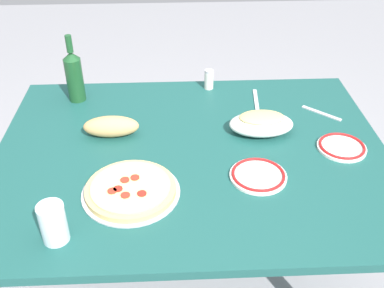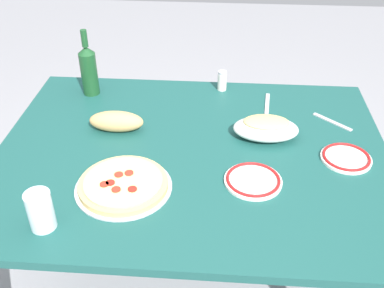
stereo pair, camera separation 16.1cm
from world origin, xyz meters
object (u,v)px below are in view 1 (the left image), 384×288
Objects in this scene: dining_table at (192,174)px; baked_pasta_dish at (261,123)px; water_glass at (53,223)px; spice_shaker at (209,79)px; side_plate_near at (258,175)px; wine_bottle at (74,75)px; bread_loaf at (111,126)px; side_plate_far at (342,147)px; pepperoni_pizza at (131,190)px.

dining_table is 0.32m from baked_pasta_dish.
spice_shaker is at bearing -119.52° from water_glass.
spice_shaker is (-0.10, -0.47, 0.15)m from dining_table.
water_glass reaches higher than baked_pasta_dish.
spice_shaker reaches higher than side_plate_near.
bread_loaf is (-0.17, 0.28, -0.07)m from wine_bottle.
baked_pasta_dish is 0.84m from water_glass.
spice_shaker is at bearing -101.55° from dining_table.
dining_table is 0.29m from side_plate_near.
side_plate_far is at bearing 132.42° from spice_shaker.
water_glass reaches higher than side_plate_near.
dining_table is at bearing -37.05° from side_plate_near.
wine_bottle is 0.57m from spice_shaker.
water_glass is (-0.07, 0.80, -0.05)m from wine_bottle.
wine_bottle reaches higher than baked_pasta_dish.
side_plate_near is 2.17× the size of spice_shaker.
baked_pasta_dish reaches higher than side_plate_near.
pepperoni_pizza is at bearing 66.56° from spice_shaker.
dining_table is 4.92× the size of wine_bottle.
baked_pasta_dish is 0.85× the size of wine_bottle.
bread_loaf is (0.29, -0.11, 0.14)m from dining_table.
side_plate_far is 0.84m from bread_loaf.
baked_pasta_dish is at bearing -144.85° from pepperoni_pizza.
pepperoni_pizza is 1.51× the size of bread_loaf.
water_glass is at bearing 78.56° from bread_loaf.
baked_pasta_dish is 1.38× the size of side_plate_far.
water_glass reaches higher than spice_shaker.
baked_pasta_dish reaches higher than side_plate_far.
baked_pasta_dish is 0.30m from side_plate_far.
water_glass is 1.02m from side_plate_far.
dining_table is 0.32m from pepperoni_pizza.
side_plate_far is at bearing 171.36° from bread_loaf.
water_glass is (0.20, 0.18, 0.05)m from pepperoni_pizza.
pepperoni_pizza is 0.68m from wine_bottle.
spice_shaker reaches higher than pepperoni_pizza.
wine_bottle is 1.09m from side_plate_far.
wine_bottle reaches higher than side_plate_far.
baked_pasta_dish is at bearing -142.24° from water_glass.
bread_loaf is at bearing -21.24° from dining_table.
pepperoni_pizza reaches higher than dining_table.
dining_table is at bearing -132.79° from pepperoni_pizza.
baked_pasta_dish and bread_loaf have the same top height.
wine_bottle is 3.26× the size of spice_shaker.
side_plate_near is (-0.41, -0.06, -0.01)m from pepperoni_pizza.
pepperoni_pizza is 3.57× the size of spice_shaker.
side_plate_far is 2.00× the size of spice_shaker.
dining_table is at bearing 78.45° from spice_shaker.
dining_table is 6.80× the size of bread_loaf.
baked_pasta_dish is (-0.47, -0.33, 0.03)m from pepperoni_pizza.
side_plate_far reaches higher than dining_table.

